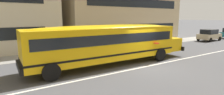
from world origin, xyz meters
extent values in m
plane|color=#4C4C4F|center=(0.00, 0.00, 0.00)|extent=(400.00, 400.00, 0.00)
cube|color=gray|center=(0.00, 7.51, 0.01)|extent=(120.00, 3.00, 0.01)
cube|color=silver|center=(0.00, 0.00, 0.00)|extent=(110.00, 0.16, 0.01)
cube|color=yellow|center=(-2.19, 1.88, 1.57)|extent=(10.82, 2.61, 2.16)
cube|color=yellow|center=(3.98, 1.79, 1.03)|extent=(1.60, 2.08, 1.08)
cube|color=black|center=(4.77, 1.78, 0.67)|extent=(0.23, 2.45, 0.35)
cube|color=black|center=(-7.66, 1.97, 0.67)|extent=(0.23, 2.45, 0.35)
cube|color=black|center=(-2.19, 1.88, 1.96)|extent=(10.17, 2.64, 0.63)
cube|color=black|center=(-2.19, 1.88, 0.93)|extent=(10.84, 2.64, 0.12)
ellipsoid|color=yellow|center=(-2.19, 1.88, 2.65)|extent=(10.38, 2.41, 0.35)
cylinder|color=red|center=(1.24, 0.43, 1.46)|extent=(0.44, 0.44, 0.03)
cylinder|color=black|center=(1.93, 3.05, 0.49)|extent=(0.98, 0.29, 0.98)
cylinder|color=black|center=(1.89, 0.60, 0.49)|extent=(0.98, 0.29, 0.98)
cylinder|color=black|center=(-6.27, 3.17, 0.49)|extent=(0.98, 0.29, 0.98)
cylinder|color=black|center=(-6.30, 0.72, 0.49)|extent=(0.98, 0.29, 0.98)
cylinder|color=black|center=(21.55, 5.47, 0.30)|extent=(0.61, 0.20, 0.60)
cube|color=#C1B28E|center=(16.89, 4.89, 0.65)|extent=(3.95, 1.83, 0.70)
cube|color=black|center=(16.74, 4.88, 1.32)|extent=(2.25, 1.63, 0.64)
cylinder|color=black|center=(18.16, 5.78, 0.30)|extent=(0.61, 0.20, 0.60)
cylinder|color=black|center=(18.21, 4.08, 0.30)|extent=(0.61, 0.20, 0.60)
cylinder|color=black|center=(15.56, 5.70, 0.30)|extent=(0.61, 0.20, 0.60)
cylinder|color=black|center=(15.62, 4.00, 0.30)|extent=(0.61, 0.20, 0.60)
cube|color=black|center=(6.88, 8.99, 1.92)|extent=(14.25, 0.04, 1.10)
cube|color=black|center=(6.88, 8.99, 5.12)|extent=(14.25, 0.04, 1.10)
camera|label=1|loc=(-8.51, -8.51, 3.34)|focal=28.29mm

